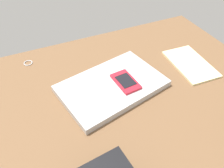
{
  "coord_description": "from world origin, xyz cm",
  "views": [
    {
      "loc": [
        -17.61,
        -44.22,
        56.35
      ],
      "look_at": [
        4.99,
        5.68,
        5.0
      ],
      "focal_mm": 36.02,
      "sensor_mm": 36.0,
      "label": 1
    }
  ],
  "objects_px": {
    "key_ring": "(28,63)",
    "cell_phone_on_laptop": "(126,81)",
    "laptop_closed": "(112,86)",
    "notepad": "(190,64)"
  },
  "relations": [
    {
      "from": "key_ring",
      "to": "cell_phone_on_laptop",
      "type": "bearing_deg",
      "value": -44.24
    },
    {
      "from": "laptop_closed",
      "to": "key_ring",
      "type": "distance_m",
      "value": 0.35
    },
    {
      "from": "laptop_closed",
      "to": "key_ring",
      "type": "height_order",
      "value": "laptop_closed"
    },
    {
      "from": "notepad",
      "to": "laptop_closed",
      "type": "bearing_deg",
      "value": -177.43
    },
    {
      "from": "cell_phone_on_laptop",
      "to": "key_ring",
      "type": "xyz_separation_m",
      "value": [
        -0.28,
        0.27,
        -0.03
      ]
    },
    {
      "from": "laptop_closed",
      "to": "notepad",
      "type": "xyz_separation_m",
      "value": [
        0.33,
        -0.01,
        -0.01
      ]
    },
    {
      "from": "laptop_closed",
      "to": "key_ring",
      "type": "relative_size",
      "value": 10.15
    },
    {
      "from": "notepad",
      "to": "key_ring",
      "type": "relative_size",
      "value": 6.24
    },
    {
      "from": "cell_phone_on_laptop",
      "to": "laptop_closed",
      "type": "bearing_deg",
      "value": 161.67
    },
    {
      "from": "key_ring",
      "to": "notepad",
      "type": "bearing_deg",
      "value": -25.11
    }
  ]
}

